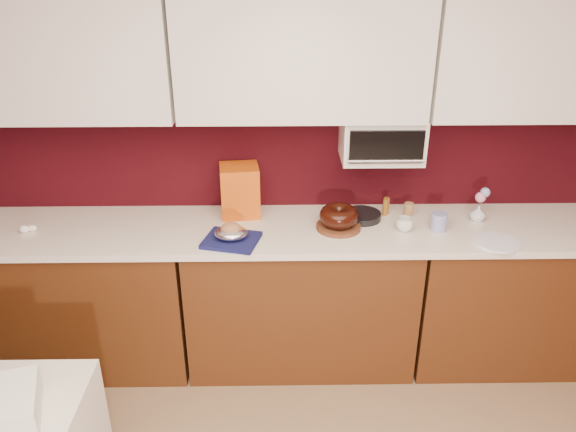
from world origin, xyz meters
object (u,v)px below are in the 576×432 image
(toaster_oven, at_px, (382,138))
(blue_jar, at_px, (439,222))
(coffee_mug, at_px, (405,223))
(pandoro_box, at_px, (240,190))
(bundt_cake, at_px, (339,216))
(foil_ham_nest, at_px, (231,233))
(flower_vase, at_px, (478,212))

(toaster_oven, height_order, blue_jar, toaster_oven)
(toaster_oven, relative_size, coffee_mug, 4.91)
(pandoro_box, distance_m, blue_jar, 1.15)
(toaster_oven, bearing_deg, coffee_mug, -59.73)
(bundt_cake, xyz_separation_m, blue_jar, (0.56, -0.03, -0.03))
(bundt_cake, height_order, pandoro_box, pandoro_box)
(toaster_oven, height_order, bundt_cake, toaster_oven)
(bundt_cake, relative_size, foil_ham_nest, 1.25)
(pandoro_box, relative_size, blue_jar, 2.90)
(toaster_oven, xyz_separation_m, blue_jar, (0.32, -0.21, -0.42))
(foil_ham_nest, height_order, coffee_mug, coffee_mug)
(toaster_oven, relative_size, bundt_cake, 2.04)
(pandoro_box, bearing_deg, toaster_oven, -8.15)
(blue_jar, bearing_deg, toaster_oven, 146.10)
(foil_ham_nest, height_order, pandoro_box, pandoro_box)
(coffee_mug, bearing_deg, toaster_oven, 120.27)
(pandoro_box, height_order, flower_vase, pandoro_box)
(coffee_mug, bearing_deg, bundt_cake, 175.20)
(foil_ham_nest, bearing_deg, toaster_oven, 21.81)
(coffee_mug, distance_m, flower_vase, 0.47)
(bundt_cake, bearing_deg, pandoro_box, 160.06)
(toaster_oven, xyz_separation_m, flower_vase, (0.58, -0.09, -0.42))
(blue_jar, height_order, flower_vase, flower_vase)
(bundt_cake, distance_m, blue_jar, 0.56)
(bundt_cake, bearing_deg, blue_jar, -2.99)
(foil_ham_nest, xyz_separation_m, pandoro_box, (0.03, 0.36, 0.10))
(coffee_mug, bearing_deg, foil_ham_nest, -172.86)
(coffee_mug, bearing_deg, pandoro_box, 165.80)
(bundt_cake, distance_m, pandoro_box, 0.60)
(foil_ham_nest, relative_size, flower_vase, 1.66)
(coffee_mug, height_order, blue_jar, blue_jar)
(bundt_cake, bearing_deg, flower_vase, 6.23)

